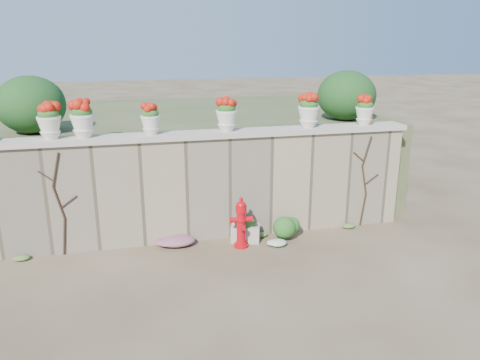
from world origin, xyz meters
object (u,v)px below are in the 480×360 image
object	(u,v)px
fire_hydrant	(241,222)
terracotta_pot	(367,118)
urn_pot_0	(49,121)
planter_box	(245,231)

from	to	relation	value
fire_hydrant	terracotta_pot	bearing A→B (deg)	17.16
fire_hydrant	terracotta_pot	xyz separation A→B (m)	(2.77, 0.65, 1.73)
fire_hydrant	urn_pot_0	world-z (taller)	urn_pot_0
terracotta_pot	planter_box	bearing A→B (deg)	-171.18
planter_box	fire_hydrant	bearing A→B (deg)	-102.58
fire_hydrant	planter_box	bearing A→B (deg)	63.20
urn_pot_0	terracotta_pot	xyz separation A→B (m)	(6.01, -0.00, -0.19)
fire_hydrant	planter_box	size ratio (longest dim) A/B	1.59
terracotta_pot	urn_pot_0	bearing A→B (deg)	180.00
planter_box	terracotta_pot	world-z (taller)	terracotta_pot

